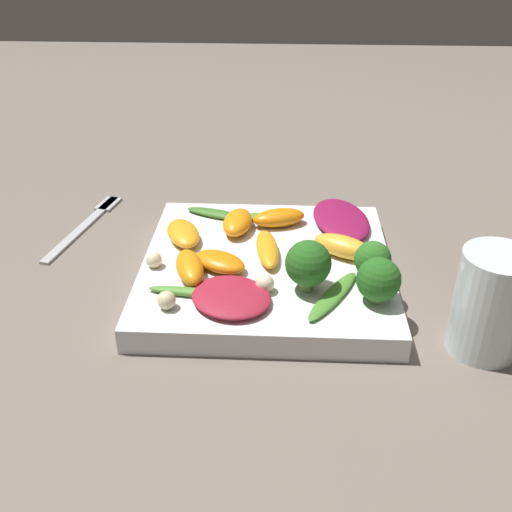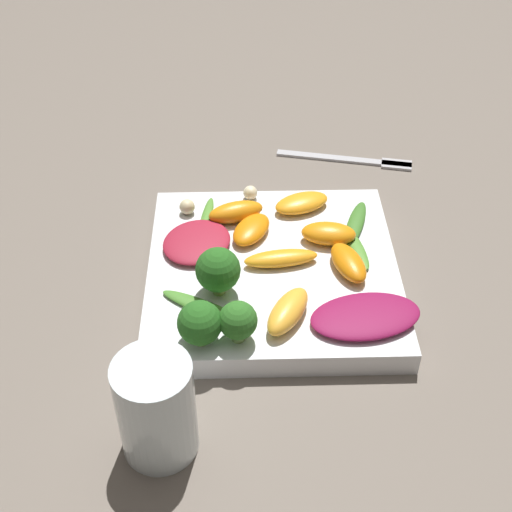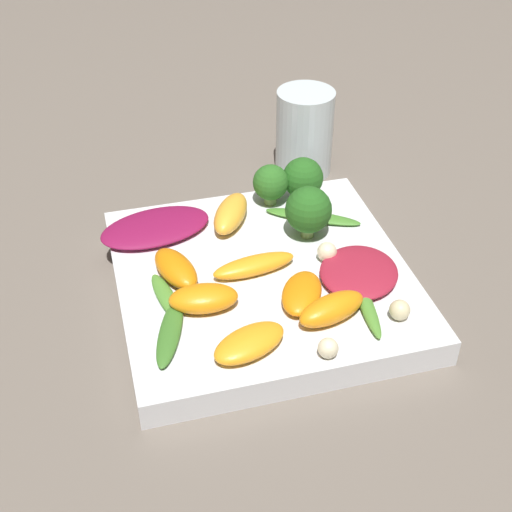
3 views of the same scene
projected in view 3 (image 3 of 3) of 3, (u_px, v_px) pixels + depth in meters
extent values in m
plane|color=#6B6056|center=(263.00, 292.00, 0.65)|extent=(2.40, 2.40, 0.00)
cube|color=white|center=(263.00, 282.00, 0.64)|extent=(0.26, 0.26, 0.03)
cylinder|color=silver|center=(304.00, 132.00, 0.79)|extent=(0.06, 0.06, 0.10)
ellipsoid|color=maroon|center=(359.00, 272.00, 0.62)|extent=(0.10, 0.10, 0.01)
ellipsoid|color=maroon|center=(155.00, 227.00, 0.68)|extent=(0.08, 0.11, 0.01)
ellipsoid|color=orange|center=(204.00, 298.00, 0.59)|extent=(0.04, 0.06, 0.02)
ellipsoid|color=orange|center=(176.00, 268.00, 0.62)|extent=(0.07, 0.05, 0.02)
ellipsoid|color=orange|center=(253.00, 264.00, 0.63)|extent=(0.03, 0.08, 0.01)
ellipsoid|color=#FCAD33|center=(231.00, 213.00, 0.68)|extent=(0.07, 0.06, 0.02)
ellipsoid|color=orange|center=(302.00, 293.00, 0.60)|extent=(0.07, 0.06, 0.02)
ellipsoid|color=orange|center=(332.00, 309.00, 0.58)|extent=(0.04, 0.07, 0.02)
ellipsoid|color=orange|center=(249.00, 343.00, 0.55)|extent=(0.05, 0.07, 0.02)
cylinder|color=#7A9E51|center=(307.00, 228.00, 0.67)|extent=(0.01, 0.01, 0.02)
sphere|color=#26601E|center=(308.00, 210.00, 0.66)|extent=(0.04, 0.04, 0.04)
cylinder|color=#7A9E51|center=(302.00, 192.00, 0.72)|extent=(0.01, 0.01, 0.01)
sphere|color=#26601E|center=(303.00, 178.00, 0.71)|extent=(0.04, 0.04, 0.04)
cylinder|color=#7A9E51|center=(270.00, 197.00, 0.71)|extent=(0.01, 0.01, 0.01)
sphere|color=#2D6B23|center=(271.00, 182.00, 0.70)|extent=(0.04, 0.04, 0.04)
ellipsoid|color=#47842D|center=(313.00, 217.00, 0.69)|extent=(0.06, 0.09, 0.01)
ellipsoid|color=#518E33|center=(166.00, 297.00, 0.60)|extent=(0.07, 0.03, 0.01)
ellipsoid|color=#518E33|center=(366.00, 304.00, 0.59)|extent=(0.08, 0.02, 0.01)
ellipsoid|color=#3D7528|center=(170.00, 332.00, 0.57)|extent=(0.08, 0.04, 0.01)
sphere|color=beige|center=(326.00, 250.00, 0.64)|extent=(0.02, 0.02, 0.02)
sphere|color=beige|center=(328.00, 348.00, 0.55)|extent=(0.02, 0.02, 0.02)
sphere|color=beige|center=(400.00, 310.00, 0.58)|extent=(0.02, 0.02, 0.02)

